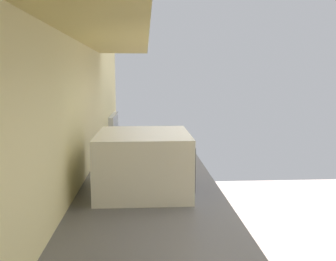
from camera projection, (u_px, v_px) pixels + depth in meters
wall_back at (67, 85)px, 1.67m from camera, size 4.04×0.12×2.77m
oven_range at (149, 183)px, 3.31m from camera, size 0.59×0.68×1.10m
microwave at (144, 162)px, 1.61m from camera, size 0.45×0.41×0.26m
bowl at (158, 143)px, 2.61m from camera, size 0.18×0.18×0.06m
kettle at (161, 153)px, 2.10m from camera, size 0.19×0.14×0.15m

